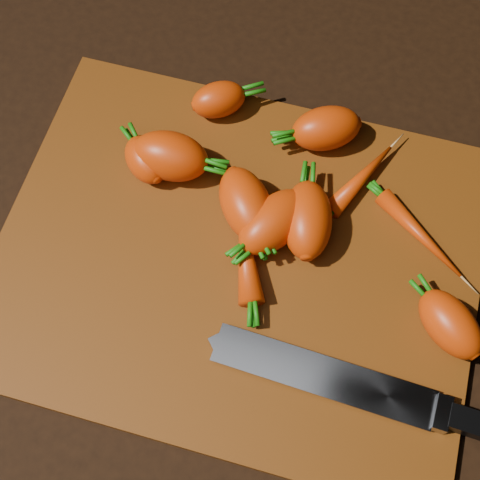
# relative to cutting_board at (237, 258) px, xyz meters

# --- Properties ---
(ground) EXTENTS (2.00, 2.00, 0.01)m
(ground) POSITION_rel_cutting_board_xyz_m (0.00, 0.00, -0.01)
(ground) COLOR black
(cutting_board) EXTENTS (0.50, 0.40, 0.01)m
(cutting_board) POSITION_rel_cutting_board_xyz_m (0.00, 0.00, 0.00)
(cutting_board) COLOR #70340A
(cutting_board) RESTS_ON ground
(carrot_0) EXTENTS (0.09, 0.06, 0.05)m
(carrot_0) POSITION_rel_cutting_board_xyz_m (-0.10, 0.08, 0.03)
(carrot_0) COLOR #E03802
(carrot_0) RESTS_ON cutting_board
(carrot_1) EXTENTS (0.07, 0.07, 0.04)m
(carrot_1) POSITION_rel_cutting_board_xyz_m (-0.12, 0.07, 0.03)
(carrot_1) COLOR #E03802
(carrot_1) RESTS_ON cutting_board
(carrot_2) EXTENTS (0.09, 0.10, 0.05)m
(carrot_2) POSITION_rel_cutting_board_xyz_m (-0.00, 0.05, 0.03)
(carrot_2) COLOR #E03802
(carrot_2) RESTS_ON cutting_board
(carrot_3) EXTENTS (0.07, 0.10, 0.05)m
(carrot_3) POSITION_rel_cutting_board_xyz_m (0.06, 0.05, 0.03)
(carrot_3) COLOR #E03802
(carrot_3) RESTS_ON cutting_board
(carrot_4) EXTENTS (0.09, 0.08, 0.05)m
(carrot_4) POSITION_rel_cutting_board_xyz_m (0.06, 0.16, 0.03)
(carrot_4) COLOR #E03802
(carrot_4) RESTS_ON cutting_board
(carrot_5) EXTENTS (0.07, 0.07, 0.04)m
(carrot_5) POSITION_rel_cutting_board_xyz_m (-0.07, 0.17, 0.03)
(carrot_5) COLOR #E03802
(carrot_5) RESTS_ON cutting_board
(carrot_6) EXTENTS (0.09, 0.09, 0.05)m
(carrot_6) POSITION_rel_cutting_board_xyz_m (0.22, -0.02, 0.03)
(carrot_6) COLOR #E03802
(carrot_6) RESTS_ON cutting_board
(carrot_7) EXTENTS (0.07, 0.10, 0.02)m
(carrot_7) POSITION_rel_cutting_board_xyz_m (0.11, 0.12, 0.02)
(carrot_7) COLOR #E03802
(carrot_7) RESTS_ON cutting_board
(carrot_8) EXTENTS (0.11, 0.09, 0.02)m
(carrot_8) POSITION_rel_cutting_board_xyz_m (0.18, 0.07, 0.02)
(carrot_8) COLOR #E03802
(carrot_8) RESTS_ON cutting_board
(carrot_9) EXTENTS (0.06, 0.11, 0.03)m
(carrot_9) POSITION_rel_cutting_board_xyz_m (0.01, -0.00, 0.02)
(carrot_9) COLOR #E03802
(carrot_9) RESTS_ON cutting_board
(carrot_10) EXTENTS (0.09, 0.10, 0.05)m
(carrot_10) POSITION_rel_cutting_board_xyz_m (0.03, 0.04, 0.03)
(carrot_10) COLOR #E03802
(carrot_10) RESTS_ON cutting_board
(knife) EXTENTS (0.35, 0.05, 0.02)m
(knife) POSITION_rel_cutting_board_xyz_m (0.13, -0.10, 0.01)
(knife) COLOR gray
(knife) RESTS_ON cutting_board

